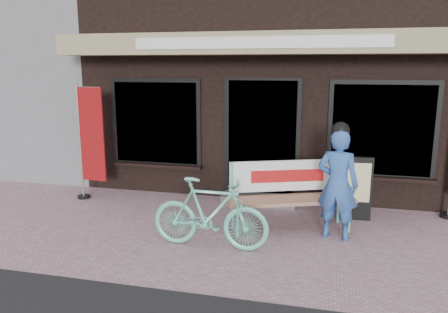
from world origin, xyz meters
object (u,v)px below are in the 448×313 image
(bench, at_px, (289,190))
(person, at_px, (338,182))
(bicycle, at_px, (210,213))
(nobori_red, at_px, (90,141))
(menu_stand, at_px, (355,188))

(bench, xyz_separation_m, person, (0.69, -0.24, 0.22))
(bench, height_order, person, person)
(bicycle, bearing_deg, nobori_red, 60.20)
(bench, distance_m, nobori_red, 3.68)
(person, height_order, bicycle, person)
(person, bearing_deg, menu_stand, 83.50)
(bench, xyz_separation_m, menu_stand, (0.98, 0.60, -0.07))
(person, height_order, menu_stand, person)
(bench, bearing_deg, bicycle, -155.16)
(bicycle, bearing_deg, person, -64.35)
(bench, bearing_deg, person, -40.74)
(person, distance_m, bicycle, 1.83)
(bicycle, bearing_deg, menu_stand, -49.42)
(nobori_red, bearing_deg, bicycle, -26.89)
(nobori_red, bearing_deg, person, -7.05)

